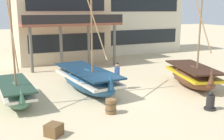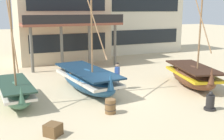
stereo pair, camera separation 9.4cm
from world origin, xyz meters
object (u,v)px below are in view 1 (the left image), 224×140
object	(u,v)px
fishing_boat_near_left	(192,75)
harbor_building_main	(60,22)
fishing_boat_centre_large	(87,79)
wooden_barrel	(111,106)
capstan_winch	(210,102)
harbor_building_annex	(134,20)
fisherman_by_hull	(117,76)
cargo_crate	(54,130)
fishing_boat_far_right	(15,92)

from	to	relation	value
fishing_boat_near_left	harbor_building_main	bearing A→B (deg)	111.36
fishing_boat_near_left	fishing_boat_centre_large	world-z (taller)	fishing_boat_centre_large
fishing_boat_near_left	wooden_barrel	world-z (taller)	fishing_boat_near_left
capstan_winch	harbor_building_main	world-z (taller)	harbor_building_main
fishing_boat_near_left	harbor_building_annex	xyz separation A→B (m)	(4.15, 15.32, 2.91)
fishing_boat_near_left	wooden_barrel	size ratio (longest dim) A/B	9.06
fisherman_by_hull	harbor_building_annex	xyz separation A→B (m)	(8.83, 13.88, 2.81)
fishing_boat_near_left	harbor_building_main	xyz separation A→B (m)	(-5.16, 13.20, 2.97)
fishing_boat_near_left	harbor_building_main	size ratio (longest dim) A/B	0.73
fishing_boat_near_left	cargo_crate	size ratio (longest dim) A/B	10.89
fishing_boat_near_left	wooden_barrel	bearing A→B (deg)	-162.78
fishing_boat_far_right	wooden_barrel	distance (m)	5.27
fisherman_by_hull	harbor_building_annex	size ratio (longest dim) A/B	0.17
cargo_crate	harbor_building_annex	xyz separation A→B (m)	(13.88, 18.62, 3.41)
wooden_barrel	harbor_building_main	world-z (taller)	harbor_building_main
wooden_barrel	fishing_boat_far_right	bearing A→B (deg)	139.39
capstan_winch	harbor_building_annex	size ratio (longest dim) A/B	0.09
fishing_boat_near_left	harbor_building_main	world-z (taller)	harbor_building_main
harbor_building_main	fishing_boat_far_right	bearing A→B (deg)	-115.02
fishing_boat_near_left	cargo_crate	xyz separation A→B (m)	(-9.73, -3.30, -0.50)
cargo_crate	wooden_barrel	bearing A→B (deg)	22.01
wooden_barrel	capstan_winch	bearing A→B (deg)	-18.93
capstan_winch	cargo_crate	size ratio (longest dim) A/B	1.61
fishing_boat_centre_large	fishing_boat_far_right	world-z (taller)	fishing_boat_centre_large
fishing_boat_centre_large	fishing_boat_far_right	size ratio (longest dim) A/B	1.24
fisherman_by_hull	wooden_barrel	size ratio (longest dim) A/B	2.41
capstan_winch	harbor_building_main	size ratio (longest dim) A/B	0.11
fishing_boat_near_left	fishing_boat_far_right	world-z (taller)	fishing_boat_near_left
harbor_building_annex	capstan_winch	bearing A→B (deg)	-107.98
cargo_crate	fishing_boat_near_left	bearing A→B (deg)	18.74
fishing_boat_near_left	fisherman_by_hull	distance (m)	4.90
fishing_boat_centre_large	harbor_building_annex	bearing A→B (deg)	51.65
wooden_barrel	harbor_building_main	distance (m)	15.72
fishing_boat_near_left	fisherman_by_hull	size ratio (longest dim) A/B	3.76
fishing_boat_centre_large	fisherman_by_hull	bearing A→B (deg)	-13.76
fishing_boat_far_right	cargo_crate	distance (m)	4.76
wooden_barrel	harbor_building_annex	bearing A→B (deg)	58.03
cargo_crate	fisherman_by_hull	bearing A→B (deg)	43.15
fishing_boat_centre_large	fishing_boat_far_right	bearing A→B (deg)	-172.81
fisherman_by_hull	capstan_winch	xyz separation A→B (m)	(2.66, -5.12, -0.46)
fishing_boat_near_left	capstan_winch	world-z (taller)	fishing_boat_near_left
harbor_building_main	capstan_winch	bearing A→B (deg)	-79.44
fishing_boat_centre_large	capstan_winch	distance (m)	7.14
harbor_building_main	harbor_building_annex	bearing A→B (deg)	12.78
fishing_boat_far_right	harbor_building_annex	world-z (taller)	harbor_building_annex
fishing_boat_centre_large	harbor_building_annex	world-z (taller)	harbor_building_annex
wooden_barrel	cargo_crate	world-z (taller)	wooden_barrel
fishing_boat_far_right	capstan_winch	xyz separation A→B (m)	(8.68, -5.03, -0.26)
fishing_boat_near_left	wooden_barrel	distance (m)	7.03
fisherman_by_hull	cargo_crate	bearing A→B (deg)	-136.85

